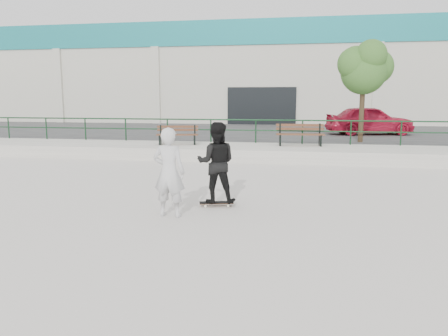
% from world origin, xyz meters
% --- Properties ---
extents(ground, '(120.00, 120.00, 0.00)m').
position_xyz_m(ground, '(0.00, 0.00, 0.00)').
color(ground, beige).
rests_on(ground, ground).
extents(ledge, '(30.00, 3.00, 0.50)m').
position_xyz_m(ledge, '(0.00, 9.50, 0.25)').
color(ledge, '#B3AEA3').
rests_on(ledge, ground).
extents(parking_strip, '(60.00, 14.00, 0.50)m').
position_xyz_m(parking_strip, '(0.00, 18.00, 0.25)').
color(parking_strip, '#2F2F2F').
rests_on(parking_strip, ground).
extents(railing, '(28.00, 0.06, 1.03)m').
position_xyz_m(railing, '(-0.00, 10.80, 1.24)').
color(railing, '#153B1F').
rests_on(railing, ledge).
extents(commercial_building, '(44.20, 16.33, 8.00)m').
position_xyz_m(commercial_building, '(-0.00, 31.99, 4.58)').
color(commercial_building, beige).
rests_on(commercial_building, ground).
extents(bench_left, '(1.81, 0.83, 0.80)m').
position_xyz_m(bench_left, '(-2.20, 9.63, 0.90)').
color(bench_left, '#4D2C1A').
rests_on(bench_left, ledge).
extents(bench_right, '(2.00, 0.74, 0.90)m').
position_xyz_m(bench_right, '(2.91, 10.09, 0.95)').
color(bench_right, '#4D2C1A').
rests_on(bench_right, ledge).
extents(tree, '(2.47, 2.20, 4.39)m').
position_xyz_m(tree, '(5.59, 12.07, 3.79)').
color(tree, '#463723').
rests_on(tree, parking_strip).
extents(red_car, '(4.78, 2.71, 1.53)m').
position_xyz_m(red_car, '(6.51, 16.24, 1.27)').
color(red_car, '#BC1734').
rests_on(red_car, parking_strip).
extents(skateboard, '(0.81, 0.40, 0.09)m').
position_xyz_m(skateboard, '(1.10, 1.44, 0.07)').
color(skateboard, black).
rests_on(skateboard, ground).
extents(standing_skater, '(0.97, 0.79, 1.83)m').
position_xyz_m(standing_skater, '(1.10, 1.44, 1.01)').
color(standing_skater, black).
rests_on(standing_skater, skateboard).
extents(seated_skater, '(0.71, 0.49, 1.87)m').
position_xyz_m(seated_skater, '(0.31, 0.42, 0.94)').
color(seated_skater, silver).
rests_on(seated_skater, ground).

